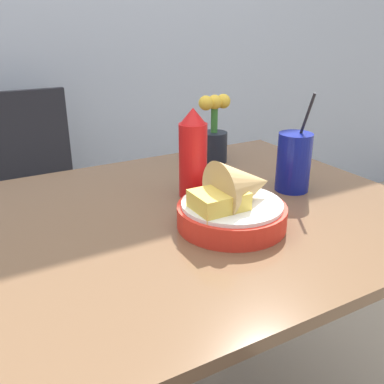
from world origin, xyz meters
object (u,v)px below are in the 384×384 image
at_px(drink_cup, 293,164).
at_px(food_basket, 235,202).
at_px(ketchup_bottle, 193,154).
at_px(chair_far_window, 27,191).
at_px(flower_vase, 214,134).

bearing_deg(drink_cup, food_basket, -158.21).
bearing_deg(drink_cup, ketchup_bottle, 159.16).
height_order(chair_far_window, drink_cup, drink_cup).
distance_m(chair_far_window, flower_vase, 0.79).
bearing_deg(chair_far_window, food_basket, -73.14).
relative_size(ketchup_bottle, drink_cup, 0.87).
distance_m(chair_far_window, drink_cup, 1.05).
distance_m(food_basket, ketchup_bottle, 0.20).
bearing_deg(drink_cup, flower_vase, 98.83).
height_order(ketchup_bottle, flower_vase, ketchup_bottle).
bearing_deg(food_basket, drink_cup, 21.79).
bearing_deg(ketchup_bottle, drink_cup, -20.84).
bearing_deg(food_basket, chair_far_window, 106.86).
distance_m(food_basket, drink_cup, 0.26).
xyz_separation_m(chair_far_window, ketchup_bottle, (0.29, -0.77, 0.30)).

